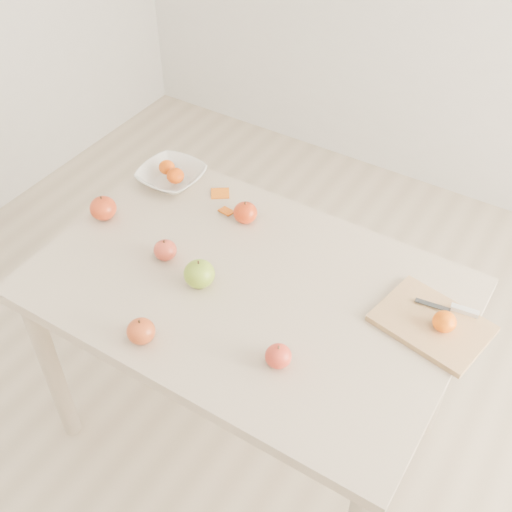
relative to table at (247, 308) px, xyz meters
The scene contains 16 objects.
ground 0.65m from the table, ahead, with size 3.50×3.50×0.00m, color #C6B293.
table is the anchor object (origin of this frame).
cutting_board 0.53m from the table, 14.68° to the left, with size 0.28×0.21×0.02m, color tan.
board_tangerine 0.56m from the table, 12.86° to the left, with size 0.06×0.06×0.05m, color #E85008.
fruit_bowl 0.56m from the table, 150.26° to the left, with size 0.21×0.21×0.05m, color white.
bowl_tangerine_near 0.59m from the table, 150.63° to the left, with size 0.05×0.05×0.05m, color #E95E08.
bowl_tangerine_far 0.53m from the table, 150.05° to the left, with size 0.06×0.06×0.05m, color #D63F07.
orange_peel_a 0.43m from the table, 134.63° to the left, with size 0.06×0.04×0.00m, color #DB620F.
orange_peel_b 0.34m from the table, 134.03° to the left, with size 0.04×0.04×0.00m, color #D85C0F.
paring_knife 0.60m from the table, 20.24° to the left, with size 0.17×0.05×0.01m.
apple_green 0.19m from the table, 148.64° to the right, with size 0.09×0.09×0.08m, color #609518.
apple_red_b 0.29m from the table, behind, with size 0.07×0.07×0.06m, color maroon.
apple_red_a 0.31m from the table, 123.46° to the left, with size 0.08×0.08×0.07m, color #951107.
apple_red_c 0.36m from the table, 111.26° to the right, with size 0.07×0.07×0.07m, color maroon.
apple_red_e 0.32m from the table, 41.58° to the right, with size 0.07×0.07×0.06m, color maroon.
apple_red_d 0.56m from the table, behind, with size 0.08×0.08×0.08m, color #9E1513.
Camera 1 is at (0.69, -1.06, 2.05)m, focal length 45.00 mm.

